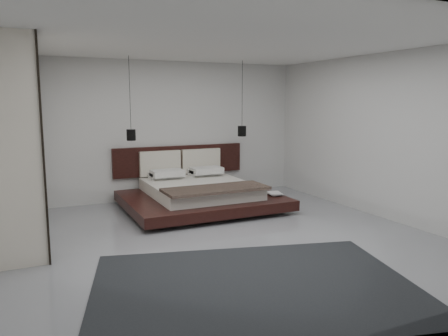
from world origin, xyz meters
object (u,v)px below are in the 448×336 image
pendant_left (131,134)px  pendant_right (242,131)px  bed (199,192)px  wardrobe (13,142)px  rug (255,286)px

pendant_left → pendant_right: 2.29m
bed → pendant_left: pendant_left is taller
bed → wardrobe: 3.33m
pendant_left → bed: bearing=-21.0°
pendant_left → pendant_right: size_ratio=1.00×
bed → rug: (-0.79, -3.61, -0.28)m
pendant_left → pendant_right: same height
wardrobe → rug: size_ratio=0.83×
pendant_left → rug: bearing=-85.0°
pendant_right → wardrobe: bearing=-166.9°
bed → rug: bearing=-102.4°
pendant_right → wardrobe: size_ratio=0.53×
bed → pendant_left: (-1.14, 0.44, 1.10)m
wardrobe → rug: bearing=-53.1°
bed → pendant_left: size_ratio=1.83×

